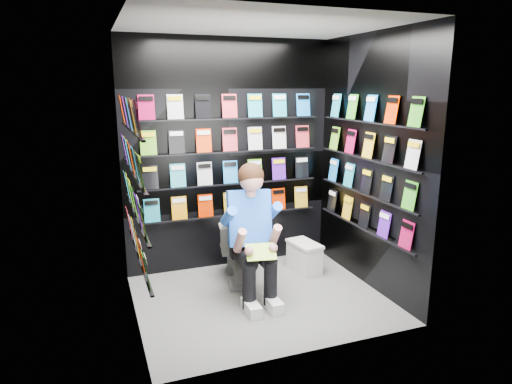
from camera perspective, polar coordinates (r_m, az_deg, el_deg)
name	(u,v)px	position (r m, az deg, el deg)	size (l,w,h in m)	color
floor	(260,299)	(4.68, 0.55, -13.21)	(2.40, 2.40, 0.00)	slate
ceiling	(261,24)	(4.23, 0.64, 20.24)	(2.40, 2.40, 0.00)	white
wall_back	(229,156)	(5.20, -3.35, 4.52)	(2.40, 0.04, 2.60)	black
wall_front	(309,194)	(3.37, 6.66, -0.29)	(2.40, 0.04, 2.60)	black
wall_left	(128,180)	(4.01, -15.67, 1.45)	(0.04, 2.00, 2.60)	black
wall_right	(370,164)	(4.82, 14.07, 3.46)	(0.04, 2.00, 2.60)	black
comics_back	(230,156)	(5.17, -3.25, 4.53)	(2.10, 0.06, 1.37)	red
comics_left	(132,179)	(4.01, -15.25, 1.56)	(0.06, 1.70, 1.37)	red
comics_right	(368,163)	(4.80, 13.78, 3.51)	(0.06, 1.70, 1.37)	red
toilet	(237,248)	(4.97, -2.42, -6.99)	(0.42, 0.75, 0.73)	silver
longbox	(304,258)	(5.30, 6.05, -8.21)	(0.23, 0.42, 0.31)	silver
longbox_lid	(305,244)	(5.24, 6.09, -6.46)	(0.25, 0.44, 0.03)	silver
reader	(248,219)	(4.49, -0.97, -3.39)	(0.56, 0.82, 1.52)	blue
held_comic	(261,252)	(4.25, 0.61, -7.48)	(0.28, 0.01, 0.19)	green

